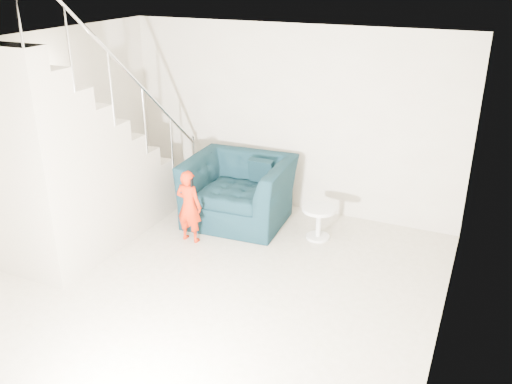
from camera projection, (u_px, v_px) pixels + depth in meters
floor at (200, 298)px, 6.03m from camera, size 5.50×5.50×0.00m
ceiling at (188, 51)px, 4.97m from camera, size 5.50×5.50×0.00m
back_wall at (291, 120)px, 7.81m from camera, size 5.00×0.00×5.00m
left_wall at (12, 154)px, 6.45m from camera, size 0.00×5.50×5.50m
right_wall at (452, 233)px, 4.56m from camera, size 0.00×5.50×5.50m
armchair at (239, 191)px, 7.69m from camera, size 1.49×1.32×0.92m
toddler at (189, 206)px, 7.11m from camera, size 0.37×0.25×1.00m
side_table at (319, 218)px, 7.23m from camera, size 0.45×0.45×0.45m
staircase at (81, 176)px, 6.88m from camera, size 1.02×3.03×3.62m
cushion at (261, 171)px, 7.74m from camera, size 0.37×0.18×0.36m
throw at (202, 178)px, 7.81m from camera, size 0.06×0.56×0.63m
phone at (192, 183)px, 6.89m from camera, size 0.03×0.05×0.10m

